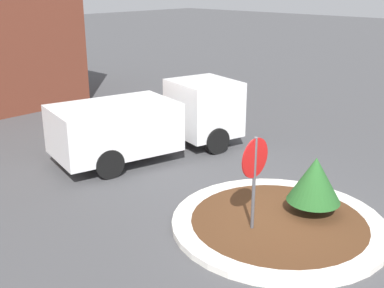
# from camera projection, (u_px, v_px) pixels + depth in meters

# --- Properties ---
(ground_plane) EXTENTS (120.00, 120.00, 0.00)m
(ground_plane) POSITION_uv_depth(u_px,v_px,m) (278.00, 226.00, 10.39)
(ground_plane) COLOR #474749
(traffic_island) EXTENTS (4.60, 4.60, 0.14)m
(traffic_island) POSITION_uv_depth(u_px,v_px,m) (278.00, 223.00, 10.37)
(traffic_island) COLOR silver
(traffic_island) RESTS_ON ground_plane
(stop_sign) EXTENTS (0.83, 0.07, 2.13)m
(stop_sign) POSITION_uv_depth(u_px,v_px,m) (255.00, 168.00, 9.61)
(stop_sign) COLOR #4C4C51
(stop_sign) RESTS_ON ground_plane
(island_shrub) EXTENTS (1.17, 1.17, 1.30)m
(island_shrub) POSITION_uv_depth(u_px,v_px,m) (315.00, 179.00, 10.44)
(island_shrub) COLOR brown
(island_shrub) RESTS_ON traffic_island
(utility_truck) EXTENTS (6.02, 3.32, 2.07)m
(utility_truck) POSITION_uv_depth(u_px,v_px,m) (151.00, 120.00, 14.27)
(utility_truck) COLOR white
(utility_truck) RESTS_ON ground_plane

